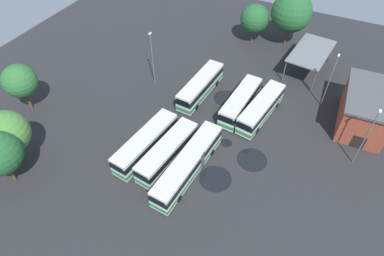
{
  "coord_description": "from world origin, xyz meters",
  "views": [
    {
      "loc": [
        30.99,
        12.99,
        35.48
      ],
      "look_at": [
        1.15,
        -1.65,
        1.48
      ],
      "focal_mm": 30.85,
      "sensor_mm": 36.0,
      "label": 1
    }
  ],
  "objects_px": {
    "bus_row0_slot2": "(241,102)",
    "lamp_post_far_corner": "(330,79)",
    "bus_row0_slot0": "(201,86)",
    "maintenance_shelter": "(312,52)",
    "tree_south_edge": "(255,19)",
    "depot_building": "(365,109)",
    "tree_northwest": "(20,81)",
    "bus_row1_slot2": "(188,164)",
    "lamp_post_near_entrance": "(366,136)",
    "bus_row1_slot0": "(146,143)",
    "tree_north_edge": "(6,133)",
    "lamp_post_by_building": "(152,58)",
    "bus_row1_slot1": "(167,152)",
    "tree_east_edge": "(291,12)",
    "bus_row0_slot3": "(261,108)"
  },
  "relations": [
    {
      "from": "bus_row0_slot2",
      "to": "tree_south_edge",
      "type": "height_order",
      "value": "tree_south_edge"
    },
    {
      "from": "bus_row0_slot2",
      "to": "lamp_post_far_corner",
      "type": "relative_size",
      "value": 1.15
    },
    {
      "from": "depot_building",
      "to": "tree_northwest",
      "type": "bearing_deg",
      "value": -67.87
    },
    {
      "from": "maintenance_shelter",
      "to": "bus_row0_slot0",
      "type": "bearing_deg",
      "value": -44.38
    },
    {
      "from": "bus_row0_slot2",
      "to": "bus_row1_slot1",
      "type": "distance_m",
      "value": 14.84
    },
    {
      "from": "bus_row1_slot2",
      "to": "lamp_post_near_entrance",
      "type": "distance_m",
      "value": 22.71
    },
    {
      "from": "maintenance_shelter",
      "to": "tree_northwest",
      "type": "height_order",
      "value": "tree_northwest"
    },
    {
      "from": "maintenance_shelter",
      "to": "depot_building",
      "type": "bearing_deg",
      "value": 44.55
    },
    {
      "from": "maintenance_shelter",
      "to": "lamp_post_by_building",
      "type": "relative_size",
      "value": 1.17
    },
    {
      "from": "depot_building",
      "to": "tree_south_edge",
      "type": "bearing_deg",
      "value": -124.69
    },
    {
      "from": "bus_row1_slot1",
      "to": "tree_northwest",
      "type": "bearing_deg",
      "value": -89.46
    },
    {
      "from": "bus_row0_slot3",
      "to": "maintenance_shelter",
      "type": "xyz_separation_m",
      "value": [
        -15.44,
        3.8,
        2.15
      ]
    },
    {
      "from": "bus_row1_slot0",
      "to": "lamp_post_by_building",
      "type": "xyz_separation_m",
      "value": [
        -13.88,
        -6.93,
        3.45
      ]
    },
    {
      "from": "lamp_post_far_corner",
      "to": "tree_east_edge",
      "type": "bearing_deg",
      "value": -146.98
    },
    {
      "from": "bus_row0_slot2",
      "to": "bus_row1_slot0",
      "type": "height_order",
      "value": "same"
    },
    {
      "from": "bus_row0_slot0",
      "to": "tree_north_edge",
      "type": "bearing_deg",
      "value": -34.42
    },
    {
      "from": "lamp_post_far_corner",
      "to": "lamp_post_near_entrance",
      "type": "bearing_deg",
      "value": 31.52
    },
    {
      "from": "tree_east_edge",
      "to": "tree_north_edge",
      "type": "relative_size",
      "value": 1.24
    },
    {
      "from": "lamp_post_near_entrance",
      "to": "bus_row0_slot2",
      "type": "bearing_deg",
      "value": -99.84
    },
    {
      "from": "bus_row1_slot1",
      "to": "lamp_post_by_building",
      "type": "distance_m",
      "value": 17.72
    },
    {
      "from": "tree_north_edge",
      "to": "tree_south_edge",
      "type": "bearing_deg",
      "value": 157.12
    },
    {
      "from": "bus_row1_slot0",
      "to": "lamp_post_by_building",
      "type": "bearing_deg",
      "value": -153.48
    },
    {
      "from": "bus_row0_slot0",
      "to": "tree_east_edge",
      "type": "distance_m",
      "value": 23.96
    },
    {
      "from": "bus_row0_slot0",
      "to": "maintenance_shelter",
      "type": "relative_size",
      "value": 1.01
    },
    {
      "from": "maintenance_shelter",
      "to": "lamp_post_near_entrance",
      "type": "relative_size",
      "value": 1.19
    },
    {
      "from": "bus_row0_slot3",
      "to": "lamp_post_near_entrance",
      "type": "relative_size",
      "value": 1.2
    },
    {
      "from": "bus_row1_slot0",
      "to": "lamp_post_near_entrance",
      "type": "height_order",
      "value": "lamp_post_near_entrance"
    },
    {
      "from": "bus_row0_slot3",
      "to": "lamp_post_far_corner",
      "type": "distance_m",
      "value": 11.2
    },
    {
      "from": "bus_row1_slot0",
      "to": "tree_northwest",
      "type": "xyz_separation_m",
      "value": [
        0.32,
        -21.33,
        3.58
      ]
    },
    {
      "from": "bus_row1_slot0",
      "to": "bus_row1_slot1",
      "type": "xyz_separation_m",
      "value": [
        0.08,
        3.43,
        -0.0
      ]
    },
    {
      "from": "bus_row1_slot2",
      "to": "lamp_post_by_building",
      "type": "distance_m",
      "value": 20.35
    },
    {
      "from": "bus_row0_slot0",
      "to": "tree_north_edge",
      "type": "xyz_separation_m",
      "value": [
        23.46,
        -16.07,
        3.64
      ]
    },
    {
      "from": "bus_row0_slot2",
      "to": "maintenance_shelter",
      "type": "bearing_deg",
      "value": 155.13
    },
    {
      "from": "tree_south_edge",
      "to": "bus_row0_slot2",
      "type": "bearing_deg",
      "value": 13.74
    },
    {
      "from": "bus_row0_slot0",
      "to": "tree_south_edge",
      "type": "distance_m",
      "value": 20.14
    },
    {
      "from": "bus_row1_slot2",
      "to": "tree_northwest",
      "type": "height_order",
      "value": "tree_northwest"
    },
    {
      "from": "bus_row0_slot0",
      "to": "tree_northwest",
      "type": "height_order",
      "value": "tree_northwest"
    },
    {
      "from": "lamp_post_far_corner",
      "to": "tree_south_edge",
      "type": "relative_size",
      "value": 1.23
    },
    {
      "from": "tree_east_edge",
      "to": "tree_north_edge",
      "type": "height_order",
      "value": "tree_east_edge"
    },
    {
      "from": "lamp_post_by_building",
      "to": "tree_south_edge",
      "type": "xyz_separation_m",
      "value": [
        -20.46,
        10.57,
        -0.36
      ]
    },
    {
      "from": "bus_row1_slot2",
      "to": "depot_building",
      "type": "xyz_separation_m",
      "value": [
        -19.59,
        19.08,
        1.16
      ]
    },
    {
      "from": "lamp_post_far_corner",
      "to": "tree_south_edge",
      "type": "bearing_deg",
      "value": -129.51
    },
    {
      "from": "bus_row1_slot2",
      "to": "tree_east_edge",
      "type": "bearing_deg",
      "value": 175.41
    },
    {
      "from": "tree_northwest",
      "to": "tree_north_edge",
      "type": "xyz_separation_m",
      "value": [
        8.59,
        6.72,
        0.07
      ]
    },
    {
      "from": "tree_south_edge",
      "to": "tree_northwest",
      "type": "bearing_deg",
      "value": -35.77
    },
    {
      "from": "bus_row1_slot2",
      "to": "lamp_post_by_building",
      "type": "xyz_separation_m",
      "value": [
        -14.56,
        -13.79,
        3.45
      ]
    },
    {
      "from": "bus_row0_slot2",
      "to": "bus_row1_slot1",
      "type": "bearing_deg",
      "value": -20.64
    },
    {
      "from": "depot_building",
      "to": "lamp_post_near_entrance",
      "type": "relative_size",
      "value": 1.2
    },
    {
      "from": "bus_row1_slot0",
      "to": "bus_row0_slot0",
      "type": "bearing_deg",
      "value": 174.26
    },
    {
      "from": "lamp_post_by_building",
      "to": "tree_south_edge",
      "type": "relative_size",
      "value": 1.26
    }
  ]
}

